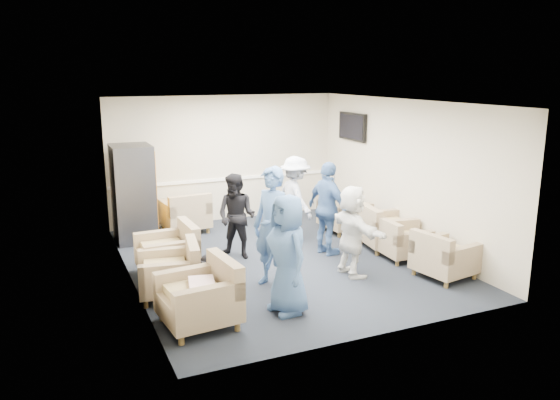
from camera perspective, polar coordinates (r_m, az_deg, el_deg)
name	(u,v)px	position (r m, az deg, el deg)	size (l,w,h in m)	color
floor	(281,260)	(9.48, 0.08, -6.31)	(6.00, 6.00, 0.00)	black
ceiling	(281,102)	(8.95, 0.08, 10.22)	(6.00, 6.00, 0.00)	silver
back_wall	(225,158)	(11.88, -5.75, 4.34)	(5.00, 0.02, 2.70)	#C0B69F
front_wall	(382,230)	(6.56, 10.66, -3.11)	(5.00, 0.02, 2.70)	#C0B69F
left_wall	(128,197)	(8.45, -15.64, 0.30)	(0.02, 6.00, 2.70)	#C0B69F
right_wall	(404,173)	(10.36, 12.87, 2.77)	(0.02, 6.00, 2.70)	#C0B69F
chair_rail	(226,179)	(11.94, -5.67, 2.19)	(4.98, 0.04, 0.06)	white
tv	(352,127)	(11.71, 7.56, 7.60)	(0.10, 1.00, 0.58)	black
armchair_left_near	(203,298)	(7.12, -8.05, -10.13)	(0.99, 0.99, 0.73)	#8C765A
armchair_left_mid	(173,274)	(8.08, -11.12, -7.55)	(0.97, 0.97, 0.67)	#8C765A
armchair_left_far	(171,253)	(8.92, -11.34, -5.48)	(0.90, 0.90, 0.70)	#8C765A
armchair_right_near	(442,258)	(8.97, 16.61, -5.86)	(0.93, 0.93, 0.64)	#8C765A
armchair_right_midnear	(401,242)	(9.70, 12.50, -4.29)	(0.79, 0.79, 0.61)	#8C765A
armchair_right_midfar	(384,230)	(10.19, 10.78, -3.12)	(0.97, 0.97, 0.69)	#8C765A
armchair_right_far	(342,215)	(11.15, 6.50, -1.59)	(0.89, 0.89, 0.67)	#8C765A
armchair_corner	(186,215)	(11.19, -9.80, -1.57)	(0.94, 0.94, 0.70)	#8C765A
vending_machine	(134,193)	(10.74, -15.06, 0.69)	(0.75, 0.87, 1.85)	#494A51
backpack	(207,269)	(8.48, -7.62, -7.11)	(0.32, 0.27, 0.46)	black
pillow	(202,285)	(7.04, -8.18, -8.83)	(0.42, 0.32, 0.12)	white
person_front_left	(287,254)	(7.26, 0.78, -5.71)	(0.80, 0.52, 1.63)	#3E6096
person_mid_left	(272,227)	(8.12, -0.83, -2.88)	(0.67, 0.44, 1.83)	#3E6096
person_back_left	(237,216)	(9.44, -4.56, -1.72)	(0.72, 0.56, 1.49)	black
person_back_right	(295,198)	(10.48, 1.62, 0.19)	(1.04, 0.60, 1.62)	silver
person_mid_right	(328,209)	(9.61, 5.03, -0.91)	(0.97, 0.41, 1.66)	#3E6096
person_front_right	(352,231)	(8.68, 7.56, -3.21)	(1.36, 0.43, 1.46)	white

